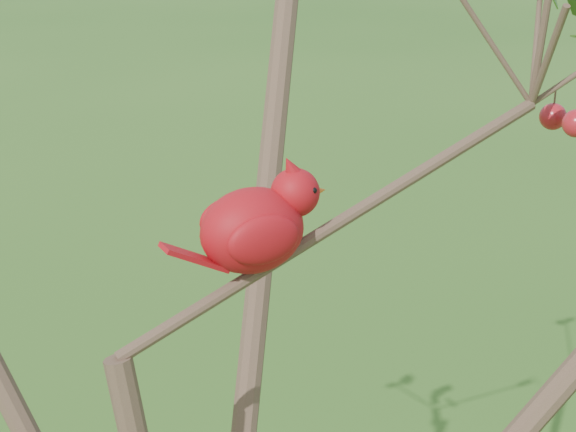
% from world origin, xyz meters
% --- Properties ---
extents(crabapple_tree, '(2.35, 2.05, 2.95)m').
position_xyz_m(crabapple_tree, '(0.03, -0.02, 2.12)').
color(crabapple_tree, '#432F24').
rests_on(crabapple_tree, ground).
extents(cardinal, '(0.22, 0.12, 0.16)m').
position_xyz_m(cardinal, '(0.14, 0.08, 2.09)').
color(cardinal, '#9E0D17').
rests_on(cardinal, ground).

